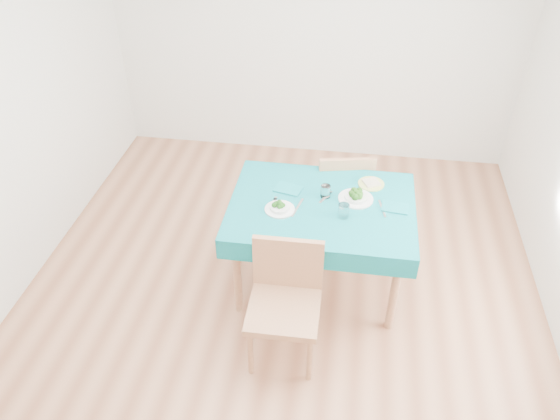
# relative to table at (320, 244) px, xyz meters

# --- Properties ---
(room_shell) EXTENTS (4.02, 4.52, 2.73)m
(room_shell) POSITION_rel_table_xyz_m (-0.27, -0.23, 0.97)
(room_shell) COLOR brown
(room_shell) RESTS_ON ground
(table) EXTENTS (1.33, 1.01, 0.76)m
(table) POSITION_rel_table_xyz_m (0.00, 0.00, 0.00)
(table) COLOR #0A656D
(table) RESTS_ON ground
(chair_near) EXTENTS (0.48, 0.52, 1.17)m
(chair_near) POSITION_rel_table_xyz_m (-0.17, -0.74, 0.21)
(chair_near) COLOR #9C6B49
(chair_near) RESTS_ON ground
(chair_far) EXTENTS (0.54, 0.58, 1.12)m
(chair_far) POSITION_rel_table_xyz_m (0.11, 0.70, 0.18)
(chair_far) COLOR #9C6B49
(chair_far) RESTS_ON ground
(bowl_near) EXTENTS (0.22, 0.22, 0.07)m
(bowl_near) POSITION_rel_table_xyz_m (-0.29, -0.11, 0.41)
(bowl_near) COLOR white
(bowl_near) RESTS_ON table
(bowl_far) EXTENTS (0.26, 0.26, 0.08)m
(bowl_far) POSITION_rel_table_xyz_m (0.24, 0.10, 0.42)
(bowl_far) COLOR white
(bowl_far) RESTS_ON table
(fork_near) EXTENTS (0.04, 0.17, 0.00)m
(fork_near) POSITION_rel_table_xyz_m (-0.35, -0.06, 0.38)
(fork_near) COLOR silver
(fork_near) RESTS_ON table
(knife_near) EXTENTS (0.07, 0.23, 0.00)m
(knife_near) POSITION_rel_table_xyz_m (-0.17, -0.07, 0.38)
(knife_near) COLOR silver
(knife_near) RESTS_ON table
(fork_far) EXTENTS (0.09, 0.15, 0.00)m
(fork_far) POSITION_rel_table_xyz_m (0.01, 0.09, 0.38)
(fork_far) COLOR silver
(fork_far) RESTS_ON table
(knife_far) EXTENTS (0.06, 0.21, 0.00)m
(knife_far) POSITION_rel_table_xyz_m (0.43, 0.01, 0.38)
(knife_far) COLOR silver
(knife_far) RESTS_ON table
(napkin_near) EXTENTS (0.22, 0.18, 0.01)m
(napkin_near) POSITION_rel_table_xyz_m (-0.27, 0.15, 0.38)
(napkin_near) COLOR #0E7178
(napkin_near) RESTS_ON table
(napkin_far) EXTENTS (0.20, 0.16, 0.01)m
(napkin_far) POSITION_rel_table_xyz_m (0.52, 0.03, 0.38)
(napkin_far) COLOR #0E7178
(napkin_far) RESTS_ON table
(tumbler_center) EXTENTS (0.07, 0.07, 0.09)m
(tumbler_center) POSITION_rel_table_xyz_m (0.01, 0.10, 0.43)
(tumbler_center) COLOR white
(tumbler_center) RESTS_ON table
(tumbler_side) EXTENTS (0.08, 0.08, 0.10)m
(tumbler_side) POSITION_rel_table_xyz_m (0.16, -0.12, 0.43)
(tumbler_side) COLOR white
(tumbler_side) RESTS_ON table
(side_plate) EXTENTS (0.20, 0.20, 0.01)m
(side_plate) POSITION_rel_table_xyz_m (0.34, 0.31, 0.38)
(side_plate) COLOR #BFCB63
(side_plate) RESTS_ON table
(bread_slice) EXTENTS (0.15, 0.15, 0.02)m
(bread_slice) POSITION_rel_table_xyz_m (0.34, 0.31, 0.40)
(bread_slice) COLOR beige
(bread_slice) RESTS_ON side_plate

